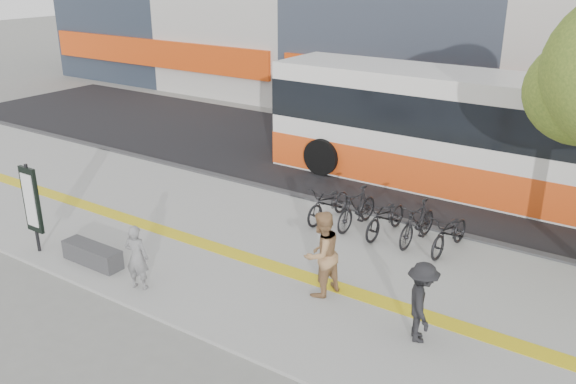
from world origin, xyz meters
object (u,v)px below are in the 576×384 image
Objects in this scene: seated_woman at (137,257)px; pedestrian_dark at (422,302)px; signboard at (31,201)px; pedestrian_tan at (321,254)px; bus at (479,138)px; bench at (92,254)px.

pedestrian_dark is (5.68, 1.58, 0.05)m from seated_woman.
signboard reaches higher than pedestrian_tan.
seated_woman is at bearing 2.25° from signboard.
bus is (7.30, 10.01, 0.33)m from signboard.
bus reaches higher than pedestrian_dark.
pedestrian_dark is at bearing 10.74° from signboard.
signboard reaches higher than pedestrian_dark.
seated_woman is 3.87m from pedestrian_tan.
seated_woman is at bearing -45.04° from pedestrian_tan.
pedestrian_tan is at bearing -166.34° from seated_woman.
bus is 7.97m from pedestrian_tan.
bench is 5.40m from pedestrian_tan.
signboard is at bearing -58.07° from pedestrian_tan.
pedestrian_dark reaches higher than seated_woman.
bus is 8.39× the size of pedestrian_dark.
bus reaches higher than signboard.
bench is at bearing -120.45° from bus.
seated_woman is (3.32, 0.13, -0.56)m from signboard.
bench is 0.87× the size of pedestrian_tan.
bus is at bearing 53.88° from signboard.
pedestrian_dark is at bearing 178.65° from seated_woman.
signboard is 6.98m from pedestrian_tan.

